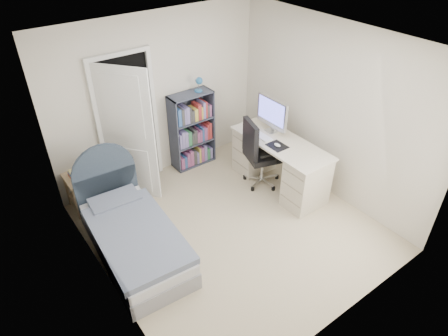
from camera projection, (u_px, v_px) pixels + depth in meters
room_shell at (233, 149)px, 4.74m from camera, size 3.50×3.70×2.60m
door at (127, 129)px, 5.58m from camera, size 0.92×0.67×2.06m
bed at (132, 235)px, 4.95m from camera, size 0.98×1.90×1.14m
nightstand at (82, 183)px, 5.56m from camera, size 0.44×0.44×0.64m
floor_lamp at (130, 158)px, 5.77m from camera, size 0.21×0.21×1.46m
bookcase at (192, 132)px, 6.42m from camera, size 0.70×0.30×1.49m
desk at (279, 162)px, 6.00m from camera, size 0.64×1.61×1.32m
office_chair at (258, 150)px, 5.94m from camera, size 0.61×0.62×1.09m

